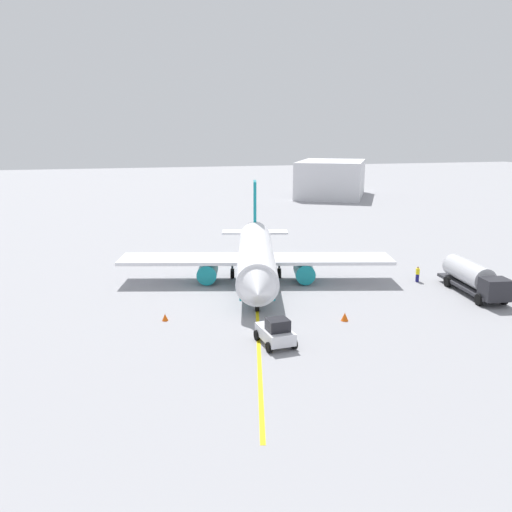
% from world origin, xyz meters
% --- Properties ---
extents(ground_plane, '(400.00, 400.00, 0.00)m').
position_xyz_m(ground_plane, '(0.00, 0.00, 0.00)').
color(ground_plane, '#939399').
extents(airplane, '(28.72, 29.58, 9.85)m').
position_xyz_m(airplane, '(-0.44, 0.12, 2.74)').
color(airplane, white).
rests_on(airplane, ground).
extents(fuel_tanker, '(10.33, 4.01, 3.15)m').
position_xyz_m(fuel_tanker, '(9.61, 19.83, 1.72)').
color(fuel_tanker, '#2D2D33').
rests_on(fuel_tanker, ground).
extents(pushback_tug, '(3.74, 2.56, 2.20)m').
position_xyz_m(pushback_tug, '(16.88, -3.14, 1.01)').
color(pushback_tug, silver).
rests_on(pushback_tug, ground).
extents(refueling_worker, '(0.62, 0.55, 1.71)m').
position_xyz_m(refueling_worker, '(4.11, 17.05, 0.82)').
color(refueling_worker, navy).
rests_on(refueling_worker, ground).
extents(safety_cone_nose, '(0.66, 0.66, 0.73)m').
position_xyz_m(safety_cone_nose, '(13.38, 4.21, 0.36)').
color(safety_cone_nose, '#F2590F').
rests_on(safety_cone_nose, ground).
extents(safety_cone_wingtip, '(0.55, 0.55, 0.61)m').
position_xyz_m(safety_cone_wingtip, '(9.21, -10.69, 0.31)').
color(safety_cone_wingtip, '#F2590F').
rests_on(safety_cone_wingtip, ground).
extents(distant_hangar, '(28.75, 25.39, 8.92)m').
position_xyz_m(distant_hangar, '(-72.40, 39.90, 4.45)').
color(distant_hangar, silver).
rests_on(distant_hangar, ground).
extents(taxi_line_marking, '(59.16, 15.97, 0.01)m').
position_xyz_m(taxi_line_marking, '(0.00, 0.00, 0.01)').
color(taxi_line_marking, yellow).
rests_on(taxi_line_marking, ground).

